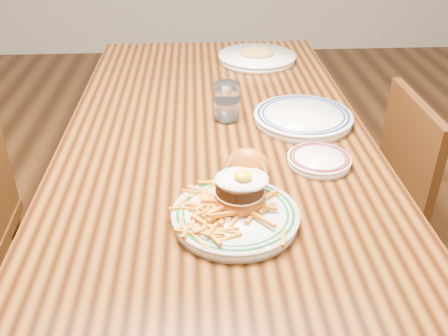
{
  "coord_description": "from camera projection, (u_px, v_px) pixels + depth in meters",
  "views": [
    {
      "loc": [
        -0.05,
        -1.29,
        1.39
      ],
      "look_at": [
        0.0,
        -0.41,
        0.85
      ],
      "focal_mm": 40.0,
      "sensor_mm": 36.0,
      "label": 1
    }
  ],
  "objects": [
    {
      "name": "chair_right",
      "position": [
        429.0,
        208.0,
        1.62
      ],
      "size": [
        0.38,
        0.38,
        0.81
      ],
      "rotation": [
        0.0,
        0.0,
        3.14
      ],
      "color": "#3F220D",
      "rests_on": "floor"
    },
    {
      "name": "rear_plate",
      "position": [
        303.0,
        117.0,
        1.44
      ],
      "size": [
        0.29,
        0.29,
        0.03
      ],
      "rotation": [
        0.0,
        0.0,
        0.32
      ],
      "color": "white",
      "rests_on": "table"
    },
    {
      "name": "table",
      "position": [
        216.0,
        152.0,
        1.48
      ],
      "size": [
        0.85,
        1.6,
        0.75
      ],
      "color": "black",
      "rests_on": "floor"
    },
    {
      "name": "water_glass",
      "position": [
        227.0,
        104.0,
        1.44
      ],
      "size": [
        0.07,
        0.07,
        0.11
      ],
      "color": "white",
      "rests_on": "table"
    },
    {
      "name": "side_plate",
      "position": [
        319.0,
        160.0,
        1.24
      ],
      "size": [
        0.16,
        0.16,
        0.02
      ],
      "rotation": [
        0.0,
        0.0,
        -0.11
      ],
      "color": "white",
      "rests_on": "table"
    },
    {
      "name": "far_plate",
      "position": [
        257.0,
        57.0,
        1.89
      ],
      "size": [
        0.29,
        0.29,
        0.05
      ],
      "rotation": [
        0.0,
        0.0,
        0.02
      ],
      "color": "white",
      "rests_on": "table"
    },
    {
      "name": "floor",
      "position": [
        218.0,
        310.0,
        1.82
      ],
      "size": [
        6.0,
        6.0,
        0.0
      ],
      "primitive_type": "plane",
      "color": "black",
      "rests_on": "ground"
    },
    {
      "name": "main_plate",
      "position": [
        238.0,
        204.0,
        1.04
      ],
      "size": [
        0.27,
        0.28,
        0.13
      ],
      "rotation": [
        0.0,
        0.0,
        -0.34
      ],
      "color": "white",
      "rests_on": "table"
    }
  ]
}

